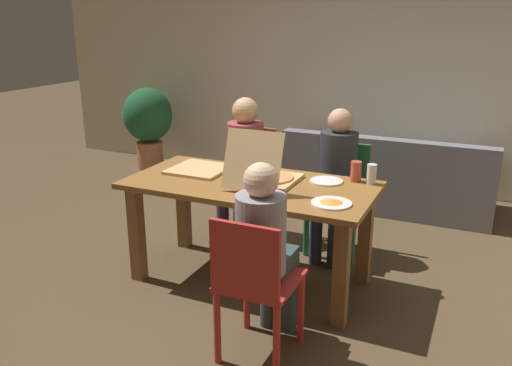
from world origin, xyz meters
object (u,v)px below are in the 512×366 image
object	(u,v)px
dining_table	(250,200)
pizza_box_1	(265,175)
chair_0	(254,283)
person_2	(243,157)
person_1	(336,172)
potted_plant	(148,120)
person_0	(265,242)
plate_0	(326,181)
chair_2	(250,179)
chair_1	(339,194)
couch	(388,179)
drinking_glass_1	(372,174)
plate_1	(331,203)
pizza_box_0	(199,169)
drinking_glass_0	(356,171)

from	to	relation	value
dining_table	pizza_box_1	bearing A→B (deg)	19.18
chair_0	person_2	size ratio (longest dim) A/B	0.72
person_1	potted_plant	world-z (taller)	person_1
chair_0	pizza_box_1	bearing A→B (deg)	109.81
person_0	plate_0	bearing A→B (deg)	86.27
person_1	chair_2	bearing A→B (deg)	168.64
chair_0	pizza_box_1	xyz separation A→B (m)	(-0.32, 0.89, 0.33)
chair_1	plate_0	bearing A→B (deg)	-84.04
dining_table	couch	xyz separation A→B (m)	(0.60, 2.06, -0.35)
chair_2	person_0	bearing A→B (deg)	-62.08
drinking_glass_1	person_0	bearing A→B (deg)	-109.13
person_0	plate_1	size ratio (longest dim) A/B	4.49
plate_1	plate_0	bearing A→B (deg)	110.97
chair_0	plate_1	distance (m)	0.76
chair_1	dining_table	bearing A→B (deg)	-117.19
chair_0	person_0	world-z (taller)	person_0
pizza_box_0	couch	xyz separation A→B (m)	(1.08, 1.95, -0.49)
dining_table	chair_0	xyz separation A→B (m)	(0.42, -0.86, -0.14)
plate_0	plate_1	world-z (taller)	plate_1
person_2	drinking_glass_1	bearing A→B (deg)	-18.54
pizza_box_1	drinking_glass_0	bearing A→B (deg)	28.03
person_0	person_2	world-z (taller)	person_2
chair_2	drinking_glass_1	distance (m)	1.35
chair_2	drinking_glass_0	bearing A→B (deg)	-25.88
chair_0	plate_0	bearing A→B (deg)	86.78
chair_0	pizza_box_1	world-z (taller)	pizza_box_1
dining_table	chair_1	distance (m)	0.94
drinking_glass_1	person_2	bearing A→B (deg)	161.46
person_2	drinking_glass_0	distance (m)	1.15
chair_1	pizza_box_0	world-z (taller)	chair_1
person_1	chair_2	distance (m)	0.87
drinking_glass_1	person_1	bearing A→B (deg)	134.25
person_1	person_2	size ratio (longest dim) A/B	0.98
chair_2	potted_plant	size ratio (longest dim) A/B	0.92
person_0	plate_0	distance (m)	0.95
plate_1	drinking_glass_1	xyz separation A→B (m)	(0.13, 0.52, 0.06)
plate_1	potted_plant	size ratio (longest dim) A/B	0.25
chair_2	couch	world-z (taller)	chair_2
chair_2	couch	xyz separation A→B (m)	(1.01, 1.20, -0.21)
chair_1	drinking_glass_0	distance (m)	0.65
pizza_box_0	plate_0	xyz separation A→B (m)	(0.96, 0.13, -0.01)
person_1	plate_0	bearing A→B (deg)	-82.30
pizza_box_1	person_2	bearing A→B (deg)	126.52
dining_table	drinking_glass_0	distance (m)	0.78
plate_1	drinking_glass_0	xyz separation A→B (m)	(0.02, 0.53, 0.06)
person_1	pizza_box_1	world-z (taller)	person_1
person_2	person_1	bearing A→B (deg)	-2.13
dining_table	drinking_glass_0	xyz separation A→B (m)	(0.67, 0.34, 0.20)
person_1	drinking_glass_0	bearing A→B (deg)	-55.45
chair_0	pizza_box_0	xyz separation A→B (m)	(-0.90, 0.97, 0.28)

